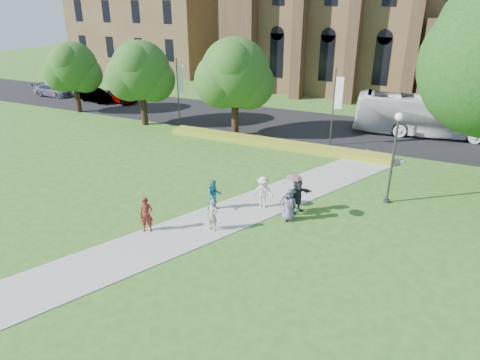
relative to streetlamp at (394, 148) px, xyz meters
The scene contains 23 objects.
ground 10.46m from the streetlamp, 139.09° to the right, with size 160.00×160.00×0.00m, color #325F1C.
road 15.79m from the streetlamp, 119.05° to the left, with size 160.00×10.00×0.02m, color black.
footpath 9.86m from the streetlamp, 143.75° to the right, with size 3.20×30.00×0.04m, color #B2B2A8.
flower_hedge 12.02m from the streetlamp, 144.81° to the left, with size 18.00×1.40×0.45m, color gold.
building_west 54.93m from the streetlamp, 139.46° to the left, with size 22.00×14.00×18.30m.
streetlamp is the anchor object (origin of this frame).
street_tree_0 23.77m from the streetlamp, 161.57° to the left, with size 5.20×5.20×7.50m.
street_tree_1 15.81m from the streetlamp, 149.35° to the left, with size 5.60×5.60×8.05m.
street_tree_2 32.65m from the streetlamp, 164.90° to the left, with size 4.80×4.80×6.95m.
banner_pole_0 10.23m from the streetlamp, 121.76° to the left, with size 0.70×0.10×6.00m.
banner_pole_1 21.25m from the streetlamp, 155.83° to the left, with size 0.70×0.10×6.00m.
tour_coach 15.02m from the streetlamp, 84.48° to the left, with size 2.92×12.50×3.48m, color white.
car_0 33.44m from the streetlamp, 155.95° to the left, with size 1.78×4.43×1.51m, color gray.
car_1 35.52m from the streetlamp, 158.93° to the left, with size 1.50×4.30×1.42m, color gray.
car_2 41.99m from the streetlamp, 162.00° to the left, with size 1.99×4.90×1.42m, color gray.
pedestrian_0 13.65m from the streetlamp, 140.51° to the right, with size 0.66×0.43×1.80m, color maroon.
pedestrian_1 10.15m from the streetlamp, 149.16° to the right, with size 0.84×0.65×1.73m, color #197281.
pedestrian_2 7.55m from the streetlamp, 149.01° to the right, with size 1.19×0.68×1.84m, color silver.
pedestrian_3 6.56m from the streetlamp, 138.94° to the right, with size 0.90×0.37×1.53m, color black.
pedestrian_4 6.70m from the streetlamp, 134.67° to the right, with size 0.86×0.56×1.75m, color slate.
pedestrian_5 5.91m from the streetlamp, 141.89° to the right, with size 1.79×0.57×1.93m, color #25272C.
pedestrian_6 10.57m from the streetlamp, 136.57° to the right, with size 0.60×0.39×1.65m, color gray.
parasol 6.18m from the streetlamp, 134.12° to the right, with size 0.80×0.80×0.70m, color #C78DA2.
Camera 1 is at (9.27, -17.02, 10.80)m, focal length 32.00 mm.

